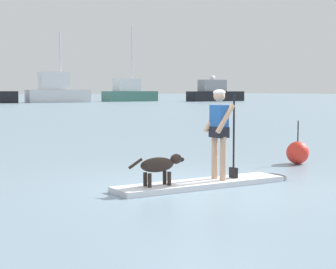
{
  "coord_description": "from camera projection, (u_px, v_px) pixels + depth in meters",
  "views": [
    {
      "loc": [
        -6.76,
        -7.92,
        1.78
      ],
      "look_at": [
        0.0,
        1.0,
        0.9
      ],
      "focal_mm": 61.12,
      "sensor_mm": 36.0,
      "label": 1
    }
  ],
  "objects": [
    {
      "name": "moored_boat_starboard",
      "position": [
        129.0,
        93.0,
        88.01
      ],
      "size": [
        8.51,
        3.47,
        11.45
      ],
      "color": "#3F7266",
      "rests_on": "ground_plane"
    },
    {
      "name": "moored_boat_far_port",
      "position": [
        57.0,
        91.0,
        79.94
      ],
      "size": [
        9.08,
        4.62,
        9.82
      ],
      "color": "silver",
      "rests_on": "ground_plane"
    },
    {
      "name": "dog",
      "position": [
        160.0,
        165.0,
        10.0
      ],
      "size": [
        1.13,
        0.28,
        0.54
      ],
      "color": "#2D231E",
      "rests_on": "paddleboard"
    },
    {
      "name": "marker_buoy",
      "position": [
        298.0,
        153.0,
        13.69
      ],
      "size": [
        0.54,
        0.54,
        1.04
      ],
      "color": "red",
      "rests_on": "ground_plane"
    },
    {
      "name": "paddleboard",
      "position": [
        211.0,
        183.0,
        10.62
      ],
      "size": [
        3.76,
        1.05,
        0.1
      ],
      "color": "silver",
      "rests_on": "ground_plane"
    },
    {
      "name": "ground_plane",
      "position": [
        201.0,
        187.0,
        10.5
      ],
      "size": [
        400.0,
        400.0,
        0.0
      ],
      "primitive_type": "plane",
      "color": "gray"
    },
    {
      "name": "moored_boat_outer",
      "position": [
        215.0,
        93.0,
        88.98
      ],
      "size": [
        9.77,
        3.07,
        3.97
      ],
      "color": "black",
      "rests_on": "ground_plane"
    },
    {
      "name": "person_paddler",
      "position": [
        220.0,
        128.0,
        10.64
      ],
      "size": [
        0.63,
        0.51,
        1.68
      ],
      "color": "tan",
      "rests_on": "paddleboard"
    }
  ]
}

